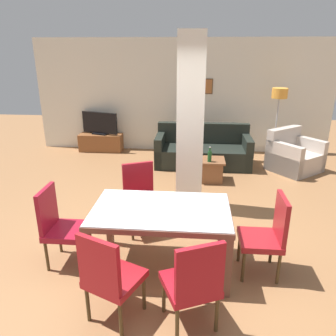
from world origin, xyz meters
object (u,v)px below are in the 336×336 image
dining_chair_head_left (59,224)px  bottle (210,156)px  sofa (203,152)px  tv_screen (100,124)px  armchair (293,157)px  dining_chair_near_left (109,275)px  dining_chair_far_left (141,195)px  coffee_table (209,170)px  dining_chair_near_right (194,281)px  dining_chair_head_right (268,233)px  dining_table (161,221)px  tv_stand (101,142)px  floor_lamp (279,100)px

dining_chair_head_left → bottle: bearing=145.4°
sofa → tv_screen: 2.71m
armchair → bottle: size_ratio=4.33×
dining_chair_near_left → sofa: bearing=102.7°
dining_chair_near_left → dining_chair_head_left: (-0.82, 0.86, 0.00)m
dining_chair_far_left → tv_screen: size_ratio=1.02×
coffee_table → bottle: (-0.01, -0.13, 0.32)m
dining_chair_head_left → dining_chair_near_right: size_ratio=1.00×
sofa → armchair: (1.91, -0.20, 0.00)m
dining_chair_head_right → dining_chair_head_left: (-2.40, 0.00, 0.00)m
armchair → coffee_table: armchair is taller
bottle → dining_table: bearing=-103.4°
dining_chair_near_left → tv_stand: (-1.64, 5.42, -0.30)m
tv_screen → floor_lamp: (4.21, -0.27, 0.68)m
sofa → floor_lamp: 2.06m
dining_chair_far_left → floor_lamp: 4.37m
dining_chair_near_right → tv_stand: size_ratio=0.90×
tv_stand → sofa: bearing=-17.9°
dining_chair_near_right → dining_chair_head_left: bearing=127.5°
dining_chair_head_right → dining_chair_near_right: same height
dining_table → dining_chair_near_left: (-0.38, -0.86, -0.09)m
dining_chair_near_left → sofa: 4.69m
dining_chair_near_right → coffee_table: bearing=62.4°
dining_chair_near_right → dining_chair_near_left: bearing=155.2°
dining_chair_head_left → tv_screen: (-0.82, 4.56, 0.18)m
dining_chair_head_left → tv_screen: size_ratio=1.02×
armchair → floor_lamp: (-0.25, 0.75, 1.08)m
dining_chair_near_left → tv_stand: 5.67m
dining_chair_near_left → armchair: bearing=81.3°
dining_chair_head_right → floor_lamp: size_ratio=0.59×
dining_chair_far_left → bottle: bearing=-143.4°
bottle → dining_chair_near_right: bearing=-94.1°
dining_chair_near_right → coffee_table: 3.69m
dining_chair_head_right → dining_chair_near_left: same height
dining_chair_near_left → bottle: bearing=97.8°
dining_chair_near_right → tv_stand: (-2.40, 5.44, -0.30)m
tv_screen → coffee_table: bearing=163.0°
dining_chair_head_left → armchair: (3.64, 3.54, -0.22)m
sofa → bottle: size_ratio=7.10×
dining_chair_far_left → tv_stand: size_ratio=0.90×
coffee_table → dining_chair_near_right: bearing=-94.2°
dining_chair_head_left → floor_lamp: 5.53m
dining_chair_head_right → tv_stand: (-3.21, 4.56, -0.30)m
dining_table → coffee_table: size_ratio=2.70×
dining_chair_near_left → floor_lamp: floor_lamp is taller
dining_chair_head_right → dining_chair_far_left: same height
dining_table → sofa: 3.79m
dining_chair_head_left → tv_stand: 4.65m
tv_screen → dining_chair_near_left: bearing=123.4°
armchair → tv_stand: size_ratio=1.18×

